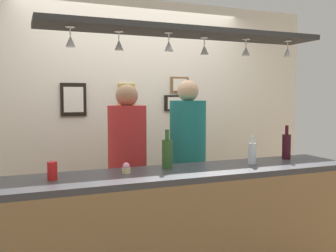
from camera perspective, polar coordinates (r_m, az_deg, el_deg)
back_wall at (r=4.18m, az=-5.15°, el=1.14°), size 4.40×0.06×2.60m
bar_counter at (r=2.82m, az=4.73°, el=-13.53°), size 2.70×0.55×0.99m
overhead_glass_rack at (r=2.91m, az=3.05°, el=14.01°), size 2.20×0.36×0.04m
hanging_wineglass_far_left at (r=2.63m, az=-14.55°, el=12.41°), size 0.07×0.07×0.13m
hanging_wineglass_left at (r=2.75m, az=-7.44°, el=12.16°), size 0.07×0.07×0.13m
hanging_wineglass_center_left at (r=2.78m, az=0.12°, el=12.11°), size 0.07×0.07×0.13m
hanging_wineglass_center at (r=3.02m, az=5.51°, el=11.50°), size 0.07×0.07×0.13m
hanging_wineglass_center_right at (r=3.15m, az=11.69°, el=11.12°), size 0.07×0.07×0.13m
hanging_wineglass_right at (r=3.33m, az=17.63°, el=10.65°), size 0.07×0.07×0.13m
person_middle_red_shirt at (r=3.36m, az=-6.16°, el=-4.97°), size 0.34×0.34×1.65m
person_right_teal_shirt at (r=3.56m, az=3.00°, el=-3.93°), size 0.34×0.34×1.69m
bottle_wine_dark_red at (r=3.49m, az=17.48°, el=-2.87°), size 0.08×0.08×0.30m
bottle_champagne_green at (r=2.91m, az=-0.14°, el=-4.10°), size 0.08×0.08×0.30m
bottle_soda_clear at (r=3.17m, az=12.61°, el=-3.96°), size 0.06×0.06×0.23m
drink_can at (r=2.63m, az=-17.11°, el=-6.49°), size 0.07×0.07×0.12m
cupcake at (r=2.74m, az=-6.34°, el=-6.40°), size 0.06×0.06×0.08m
picture_frame_lower_pair at (r=4.31m, az=1.32°, el=3.49°), size 0.30×0.02×0.18m
picture_frame_caricature at (r=3.99m, az=-14.11°, el=3.90°), size 0.26×0.02×0.34m
picture_frame_upper_small at (r=4.32m, az=1.77°, el=6.25°), size 0.22×0.02×0.18m
picture_frame_crest at (r=4.11m, az=-6.29°, el=4.58°), size 0.18×0.02×0.26m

